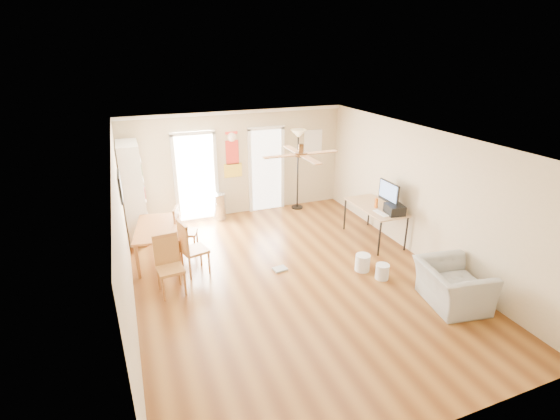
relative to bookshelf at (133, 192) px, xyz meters
name	(u,v)px	position (x,y,z in m)	size (l,w,h in m)	color
floor	(292,279)	(2.51, -2.90, -1.08)	(7.00, 7.00, 0.00)	brown
ceiling	(294,140)	(2.51, -2.90, 1.52)	(5.50, 7.00, 0.00)	silver
wall_back	(237,164)	(2.51, 0.60, 0.22)	(5.50, 0.04, 2.60)	beige
wall_front	(432,341)	(2.51, -6.40, 0.22)	(5.50, 0.04, 2.60)	beige
wall_left	(124,240)	(-0.24, -2.90, 0.22)	(0.04, 7.00, 2.60)	beige
wall_right	(421,194)	(5.26, -2.90, 0.22)	(0.04, 7.00, 2.60)	beige
crown_molding	(294,142)	(2.51, -2.90, 1.48)	(5.50, 7.00, 0.08)	white
kitchen_doorway	(196,178)	(1.46, 0.58, -0.03)	(0.90, 0.10, 2.10)	white
bathroom_doorway	(266,170)	(3.26, 0.58, -0.03)	(0.80, 0.10, 2.10)	white
wall_decal	(232,154)	(2.39, 0.58, 0.47)	(0.46, 0.03, 1.10)	red
ac_grille	(313,141)	(4.56, 0.57, 0.62)	(0.50, 0.04, 0.60)	white
framed_poster	(120,186)	(-0.21, -1.50, 0.62)	(0.04, 0.66, 0.48)	black
ceiling_fan	(301,154)	(2.51, -3.20, 1.35)	(1.24, 1.24, 0.20)	#593819
bookshelf	(133,192)	(0.00, 0.00, 0.00)	(0.43, 0.97, 2.15)	white
dining_table	(160,243)	(0.36, -1.25, -0.72)	(0.86, 1.43, 0.72)	brown
dining_chair_right_a	(187,230)	(0.91, -1.10, -0.59)	(0.40, 0.40, 0.98)	olive
dining_chair_right_b	(194,247)	(0.91, -2.02, -0.54)	(0.44, 0.44, 1.06)	#AB7037
dining_chair_near	(170,266)	(0.40, -2.55, -0.56)	(0.43, 0.43, 1.04)	olive
trash_can	(220,207)	(1.94, 0.34, -0.75)	(0.31, 0.31, 0.66)	silver
torchiere_lamp	(298,170)	(4.04, 0.33, -0.03)	(0.39, 0.39, 2.08)	black
computer_desk	(374,223)	(4.85, -2.02, -0.68)	(0.74, 1.47, 0.79)	tan
imac	(388,196)	(4.98, -2.25, 0.01)	(0.09, 0.65, 0.60)	black
keyboard	(381,213)	(4.71, -2.41, -0.28)	(0.13, 0.39, 0.01)	white
printer	(395,209)	(4.96, -2.52, -0.19)	(0.33, 0.39, 0.20)	black
orange_bottle	(376,203)	(4.81, -2.08, -0.18)	(0.07, 0.07, 0.21)	orange
wastebasket_a	(382,272)	(4.07, -3.50, -0.93)	(0.25, 0.25, 0.29)	silver
wastebasket_b	(363,263)	(3.90, -3.10, -0.91)	(0.28, 0.28, 0.33)	silver
floor_cloth	(280,269)	(2.43, -2.52, -1.06)	(0.25, 0.20, 0.04)	gray
armchair	(452,285)	(4.66, -4.57, -0.73)	(1.08, 0.94, 0.70)	gray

